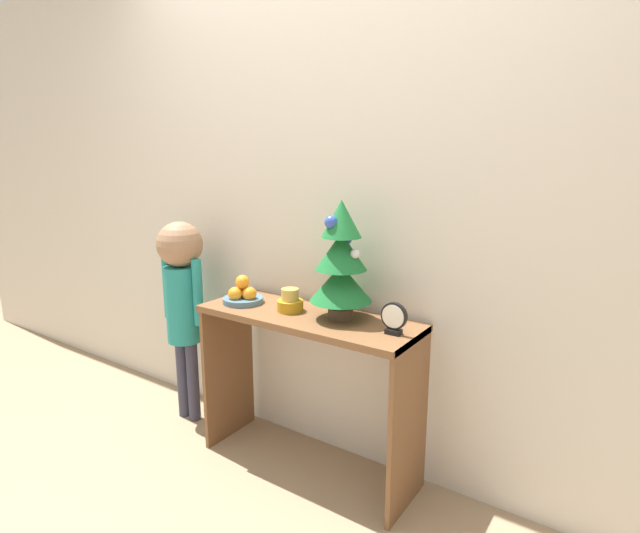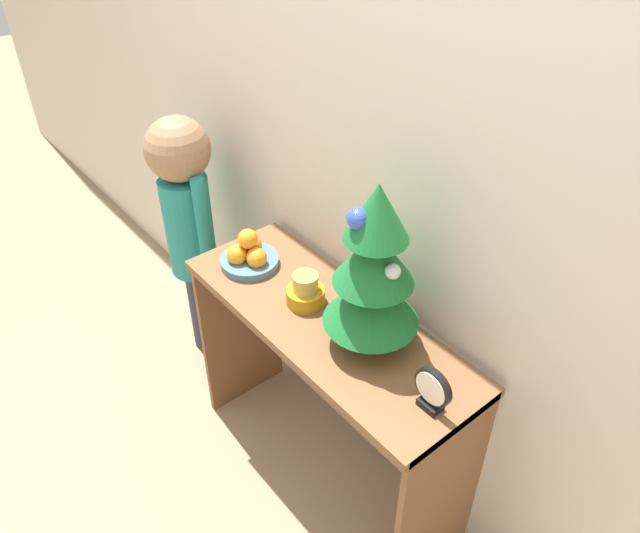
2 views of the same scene
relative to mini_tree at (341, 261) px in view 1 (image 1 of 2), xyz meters
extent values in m
plane|color=#997F60|center=(-0.15, -0.22, -0.99)|extent=(12.00, 12.00, 0.00)
cube|color=beige|center=(-0.15, 0.20, 0.26)|extent=(7.00, 0.05, 2.50)
cube|color=brown|center=(-0.15, -0.03, -0.27)|extent=(1.02, 0.37, 0.03)
cube|color=brown|center=(-0.65, -0.03, -0.62)|extent=(0.02, 0.34, 0.74)
cube|color=brown|center=(0.35, -0.03, -0.62)|extent=(0.02, 0.34, 0.74)
cylinder|color=#4C3828|center=(0.00, 0.00, -0.23)|extent=(0.11, 0.11, 0.05)
cylinder|color=brown|center=(0.00, 0.00, -0.18)|extent=(0.02, 0.02, 0.04)
cone|color=#19662D|center=(0.00, 0.00, -0.09)|extent=(0.26, 0.26, 0.16)
cone|color=#19662D|center=(0.00, 0.00, 0.04)|extent=(0.22, 0.22, 0.16)
cone|color=#19662D|center=(0.00, 0.00, 0.18)|extent=(0.17, 0.17, 0.16)
sphere|color=#2D4CA8|center=(0.00, 0.04, 0.09)|extent=(0.04, 0.04, 0.04)
sphere|color=#2D4CA8|center=(-0.02, -0.04, 0.17)|extent=(0.06, 0.06, 0.06)
sphere|color=silver|center=(0.07, 0.00, 0.04)|extent=(0.04, 0.04, 0.04)
cylinder|color=#476B84|center=(-0.51, -0.06, -0.24)|extent=(0.19, 0.19, 0.03)
sphere|color=orange|center=(-0.47, -0.06, -0.20)|extent=(0.07, 0.07, 0.07)
sphere|color=orange|center=(-0.54, -0.03, -0.20)|extent=(0.07, 0.07, 0.07)
sphere|color=orange|center=(-0.52, -0.10, -0.20)|extent=(0.07, 0.07, 0.07)
sphere|color=orange|center=(-0.51, -0.06, -0.15)|extent=(0.07, 0.07, 0.07)
cylinder|color=#B78419|center=(-0.25, -0.03, -0.23)|extent=(0.12, 0.12, 0.05)
cylinder|color=gold|center=(-0.25, -0.03, -0.17)|extent=(0.08, 0.08, 0.05)
cube|color=black|center=(0.27, -0.04, -0.24)|extent=(0.06, 0.04, 0.02)
cylinder|color=black|center=(0.27, -0.04, -0.18)|extent=(0.11, 0.02, 0.11)
cylinder|color=white|center=(0.27, -0.05, -0.18)|extent=(0.09, 0.00, 0.09)
cylinder|color=#38384C|center=(-1.00, -0.04, -0.77)|extent=(0.06, 0.06, 0.45)
cylinder|color=#38384C|center=(-0.92, -0.04, -0.77)|extent=(0.06, 0.06, 0.45)
cylinder|color=teal|center=(-0.96, -0.04, -0.34)|extent=(0.18, 0.18, 0.41)
sphere|color=#997051|center=(-0.96, -0.04, -0.02)|extent=(0.24, 0.24, 0.24)
cylinder|color=teal|center=(-1.08, -0.04, -0.26)|extent=(0.05, 0.05, 0.35)
cylinder|color=teal|center=(-0.84, -0.04, -0.26)|extent=(0.05, 0.05, 0.35)
camera|label=1|loc=(1.08, -1.73, 0.42)|focal=28.00mm
camera|label=2|loc=(0.89, -0.91, 0.98)|focal=35.00mm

